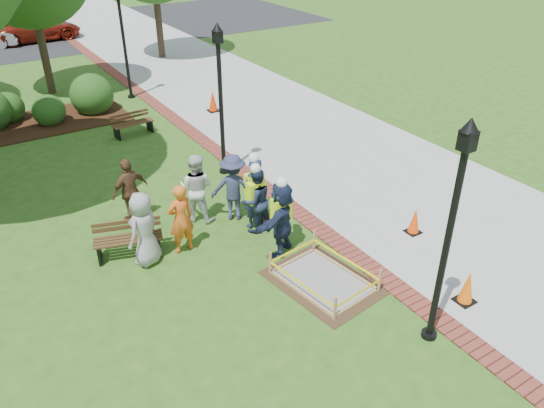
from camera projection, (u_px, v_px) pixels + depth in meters
ground at (282, 274)px, 11.36m from camera, size 100.00×100.00×0.00m
sidewalk at (249, 102)px, 20.99m from camera, size 6.00×60.00×0.02m
brick_edging at (173, 117)px, 19.48m from camera, size 0.50×60.00×0.03m
mulch_bed at (25, 126)px, 18.73m from camera, size 7.00×3.00×0.05m
parking_lot at (30, 36)px, 31.10m from camera, size 36.00×12.00×0.01m
wet_concrete_pad at (324, 273)px, 11.01m from camera, size 1.99×2.51×0.55m
bench_near at (129, 246)px, 11.83m from camera, size 1.57×0.91×0.81m
bench_far at (133, 128)px, 17.95m from camera, size 1.40×0.57×0.74m
cone_front at (467, 288)px, 10.41m from camera, size 0.37×0.37×0.73m
cone_back at (414, 221)px, 12.61m from camera, size 0.34×0.34×0.67m
cone_far at (213, 102)px, 19.85m from camera, size 0.41×0.41×0.81m
toolbox at (272, 220)px, 13.07m from camera, size 0.44×0.32×0.19m
lamp_near at (451, 222)px, 8.51m from camera, size 0.28×0.28×4.26m
lamp_mid at (220, 90)px, 14.36m from camera, size 0.28×0.28×4.26m
lamp_far at (123, 35)px, 20.21m from camera, size 0.28×0.28×4.26m
shrub_c at (52, 124)px, 18.95m from camera, size 1.14×1.14×1.14m
shrub_d at (95, 112)px, 19.98m from camera, size 1.58×1.58×1.58m
shrub_e at (11, 121)px, 19.19m from camera, size 1.15×1.15×1.15m
casual_person_a at (144, 229)px, 11.33m from camera, size 0.65×0.59×1.71m
casual_person_b at (181, 219)px, 11.73m from camera, size 0.56×0.39×1.67m
casual_person_c at (196, 188)px, 12.89m from camera, size 0.65×0.66×1.76m
casual_person_d at (130, 191)px, 12.86m from camera, size 0.61×0.47×1.67m
casual_person_e at (233, 187)px, 12.95m from camera, size 0.65×0.59×1.72m
hivis_worker_a at (281, 216)px, 11.63m from camera, size 0.66×0.60×1.90m
hivis_worker_b at (254, 191)px, 12.57m from camera, size 0.62×0.43×1.96m
hivis_worker_c at (256, 198)px, 12.44m from camera, size 0.54×0.36×1.78m
parked_car_c at (40, 40)px, 30.06m from camera, size 2.16×4.40×1.40m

